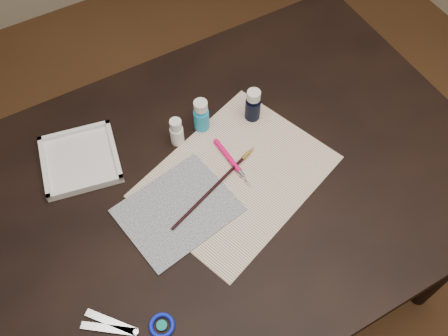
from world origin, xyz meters
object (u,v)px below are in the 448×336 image
palette_tray (80,159)px  scissors (126,334)px  paint_bottle_cyan (201,115)px  canvas (178,210)px  paint_bottle_white (177,132)px  paper (236,176)px  paint_bottle_navy (253,105)px

palette_tray → scissors: bearing=-99.0°
paint_bottle_cyan → scissors: size_ratio=0.46×
canvas → paint_bottle_white: size_ratio=3.06×
canvas → scissors: scissors is taller
paper → paint_bottle_cyan: paint_bottle_cyan is taller
paint_bottle_navy → scissors: 0.63m
paint_bottle_navy → scissors: bearing=-145.4°
paper → scissors: size_ratio=2.09×
scissors → palette_tray: (0.07, 0.44, 0.01)m
paint_bottle_white → paper: bearing=-64.9°
paper → palette_tray: size_ratio=2.39×
paper → palette_tray: (-0.31, 0.23, 0.01)m
paint_bottle_white → scissors: 0.49m
paint_bottle_navy → palette_tray: 0.45m
paper → paint_bottle_white: size_ratio=5.28×
paint_bottle_white → paint_bottle_cyan: size_ratio=0.85×
palette_tray → paint_bottle_cyan: bearing=-9.4°
paper → paint_bottle_cyan: 0.18m
scissors → paint_bottle_white: bearing=-92.3°
scissors → paint_bottle_navy: bearing=-108.7°
paint_bottle_white → paint_bottle_navy: (0.21, -0.03, 0.01)m
canvas → paper: bearing=4.8°
paper → paint_bottle_navy: 0.20m
canvas → paint_bottle_navy: 0.34m
paper → palette_tray: 0.39m
paint_bottle_white → palette_tray: bearing=165.2°
canvas → paint_bottle_white: paint_bottle_white is taller
canvas → paint_bottle_navy: bearing=27.4°
paint_bottle_white → paint_bottle_navy: 0.21m
paper → scissors: (-0.38, -0.22, 0.00)m
paper → canvas: (-0.17, -0.01, 0.00)m
paint_bottle_white → palette_tray: paint_bottle_white is taller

